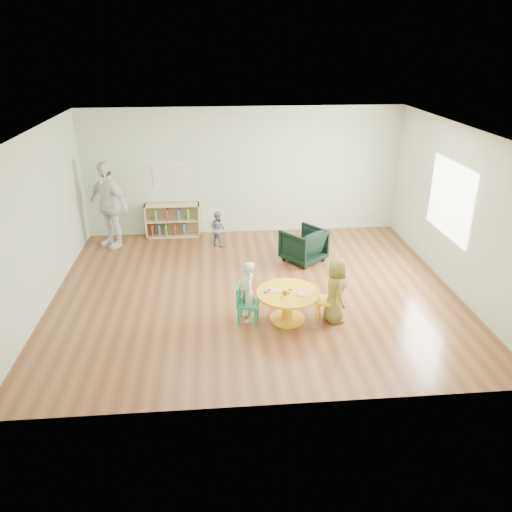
# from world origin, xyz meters

# --- Properties ---
(room) EXTENTS (7.10, 7.00, 2.80)m
(room) POSITION_xyz_m (0.01, 0.00, 1.89)
(room) COLOR brown
(room) RESTS_ON ground
(activity_table) EXTENTS (0.99, 0.99, 0.54)m
(activity_table) POSITION_xyz_m (0.43, -1.03, 0.34)
(activity_table) COLOR yellow
(activity_table) RESTS_ON ground
(kid_chair_left) EXTENTS (0.40, 0.40, 0.62)m
(kid_chair_left) POSITION_xyz_m (-0.24, -0.99, 0.33)
(kid_chair_left) COLOR #198E6A
(kid_chair_left) RESTS_ON ground
(kid_chair_right) EXTENTS (0.42, 0.42, 0.63)m
(kid_chair_right) POSITION_xyz_m (1.11, -1.04, 0.34)
(kid_chair_right) COLOR yellow
(kid_chair_right) RESTS_ON ground
(bookshelf) EXTENTS (1.20, 0.30, 0.75)m
(bookshelf) POSITION_xyz_m (-1.61, 2.86, 0.37)
(bookshelf) COLOR tan
(bookshelf) RESTS_ON ground
(alphabet_poster) EXTENTS (0.74, 0.01, 0.54)m
(alphabet_poster) POSITION_xyz_m (-1.60, 2.98, 1.35)
(alphabet_poster) COLOR white
(alphabet_poster) RESTS_ON ground
(armchair) EXTENTS (1.02, 1.03, 0.68)m
(armchair) POSITION_xyz_m (1.07, 1.23, 0.34)
(armchair) COLOR black
(armchair) RESTS_ON ground
(child_left) EXTENTS (0.26, 0.37, 0.99)m
(child_left) POSITION_xyz_m (-0.20, -0.97, 0.50)
(child_left) COLOR silver
(child_left) RESTS_ON ground
(child_right) EXTENTS (0.38, 0.54, 1.06)m
(child_right) POSITION_xyz_m (1.16, -1.09, 0.53)
(child_right) COLOR gold
(child_right) RESTS_ON ground
(toddler) EXTENTS (0.47, 0.46, 0.76)m
(toddler) POSITION_xyz_m (-0.61, 2.20, 0.38)
(toddler) COLOR #191E3E
(toddler) RESTS_ON ground
(adult_caretaker) EXTENTS (1.13, 1.03, 1.85)m
(adult_caretaker) POSITION_xyz_m (-2.87, 2.38, 0.92)
(adult_caretaker) COLOR white
(adult_caretaker) RESTS_ON ground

